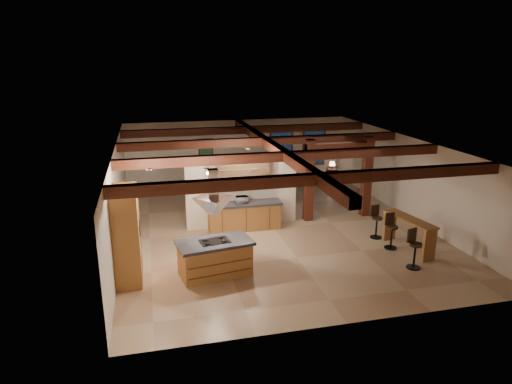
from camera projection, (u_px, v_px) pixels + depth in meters
ground at (274, 228)px, 15.55m from camera, size 12.00×12.00×0.00m
room_walls at (274, 177)px, 15.04m from camera, size 12.00×12.00×12.00m
ceiling_beams at (275, 148)px, 14.77m from camera, size 10.00×12.00×0.28m
timber_posts at (339, 170)px, 16.07m from camera, size 2.50×0.30×2.90m
partition_wall at (242, 195)px, 15.48m from camera, size 3.80×0.18×2.20m
pantry_cabinet at (127, 235)px, 11.74m from camera, size 0.67×1.60×2.40m
back_counter at (244, 216)px, 15.29m from camera, size 2.50×0.66×0.94m
upper_display_cabinet at (243, 175)px, 15.09m from camera, size 1.80×0.36×0.95m
range_hood at (214, 211)px, 11.71m from camera, size 1.10×1.10×1.40m
back_windows at (298, 148)px, 21.28m from camera, size 2.70×0.07×1.70m
framed_art at (206, 148)px, 20.27m from camera, size 0.65×0.05×0.85m
recessed_cans at (204, 162)px, 12.37m from camera, size 3.16×2.46×0.03m
kitchen_island at (215, 258)px, 12.08m from camera, size 2.09×1.34×0.97m
dining_table at (256, 197)px, 17.91m from camera, size 1.85×1.04×0.65m
sofa at (296, 176)px, 21.08m from camera, size 2.14×1.02×0.60m
microwave at (242, 200)px, 15.11m from camera, size 0.42×0.29×0.22m
bar_counter at (409, 229)px, 13.60m from camera, size 0.79×1.96×1.00m
side_table at (332, 175)px, 21.29m from camera, size 0.62×0.62×0.61m
table_lamp at (332, 164)px, 21.14m from camera, size 0.28×0.28×0.33m
bar_stool_a at (414, 249)px, 12.46m from camera, size 0.40×0.42×1.11m
bar_stool_b at (391, 231)px, 13.76m from camera, size 0.38×0.39×1.09m
bar_stool_c at (376, 222)px, 14.58m from camera, size 0.37×0.38×1.06m
dining_chairs at (256, 191)px, 17.85m from camera, size 1.81×1.81×1.07m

